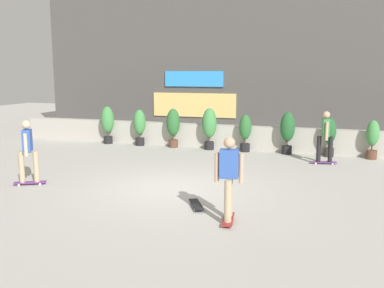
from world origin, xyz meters
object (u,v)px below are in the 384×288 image
(potted_plant_4, at_px, (245,131))
(potted_plant_0, at_px, (108,122))
(potted_plant_3, at_px, (209,125))
(skater_far_right, at_px, (28,149))
(potted_plant_2, at_px, (173,125))
(skater_foreground, at_px, (229,176))
(potted_plant_6, at_px, (329,135))
(potted_plant_7, at_px, (373,137))
(potted_plant_1, at_px, (140,125))
(potted_plant_5, at_px, (287,130))
(skateboard_near_camera, at_px, (196,204))
(skater_by_wall_left, at_px, (325,135))

(potted_plant_4, bearing_deg, potted_plant_0, 180.00)
(potted_plant_3, relative_size, skater_far_right, 0.93)
(potted_plant_0, distance_m, potted_plant_2, 2.87)
(skater_foreground, bearing_deg, potted_plant_2, 118.10)
(potted_plant_0, xyz_separation_m, potted_plant_3, (4.33, 0.00, 0.03))
(potted_plant_2, xyz_separation_m, potted_plant_4, (2.84, 0.00, -0.10))
(potted_plant_0, height_order, skater_foreground, skater_foreground)
(potted_plant_3, distance_m, skater_foreground, 7.92)
(potted_plant_6, bearing_deg, potted_plant_7, -0.00)
(potted_plant_4, distance_m, skater_far_right, 7.78)
(potted_plant_3, relative_size, skater_foreground, 0.93)
(potted_plant_3, bearing_deg, potted_plant_4, -0.00)
(potted_plant_2, bearing_deg, potted_plant_4, 0.00)
(potted_plant_0, height_order, potted_plant_1, potted_plant_0)
(potted_plant_0, height_order, potted_plant_7, potted_plant_0)
(potted_plant_2, bearing_deg, potted_plant_6, 0.00)
(potted_plant_3, distance_m, potted_plant_5, 2.90)
(skater_far_right, distance_m, skateboard_near_camera, 4.80)
(potted_plant_1, height_order, potted_plant_2, potted_plant_2)
(skater_foreground, bearing_deg, potted_plant_3, 108.74)
(potted_plant_7, height_order, skater_foreground, skater_foreground)
(potted_plant_4, xyz_separation_m, skater_by_wall_left, (2.83, -1.34, 0.16))
(potted_plant_3, relative_size, skater_by_wall_left, 0.93)
(potted_plant_0, distance_m, skater_far_right, 6.53)
(potted_plant_1, distance_m, potted_plant_7, 8.61)
(potted_plant_3, height_order, skater_by_wall_left, skater_by_wall_left)
(skater_far_right, bearing_deg, potted_plant_5, 47.16)
(potted_plant_6, relative_size, skater_by_wall_left, 0.80)
(potted_plant_4, bearing_deg, potted_plant_7, 0.00)
(potted_plant_2, height_order, skater_far_right, skater_far_right)
(potted_plant_0, height_order, potted_plant_3, potted_plant_3)
(potted_plant_1, xyz_separation_m, skater_foreground, (5.44, -7.50, 0.11))
(potted_plant_1, bearing_deg, skater_far_right, -91.27)
(skateboard_near_camera, bearing_deg, potted_plant_4, 92.43)
(potted_plant_0, xyz_separation_m, potted_plant_6, (8.66, 0.00, -0.12))
(skater_foreground, distance_m, skateboard_near_camera, 1.43)
(potted_plant_6, relative_size, skater_far_right, 0.80)
(potted_plant_4, relative_size, skater_far_right, 0.81)
(potted_plant_5, distance_m, skater_far_right, 8.73)
(potted_plant_3, xyz_separation_m, skater_foreground, (2.55, -7.50, 0.02))
(potted_plant_4, bearing_deg, skateboard_near_camera, -87.57)
(potted_plant_1, bearing_deg, potted_plant_0, -180.00)
(skater_foreground, height_order, skater_by_wall_left, same)
(potted_plant_4, xyz_separation_m, potted_plant_5, (1.52, 0.00, 0.10))
(potted_plant_2, relative_size, skateboard_near_camera, 1.90)
(potted_plant_1, relative_size, potted_plant_6, 1.06)
(potted_plant_3, bearing_deg, potted_plant_1, 180.00)
(potted_plant_1, height_order, skater_far_right, skater_far_right)
(potted_plant_1, distance_m, potted_plant_6, 7.22)
(potted_plant_0, relative_size, potted_plant_2, 1.01)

